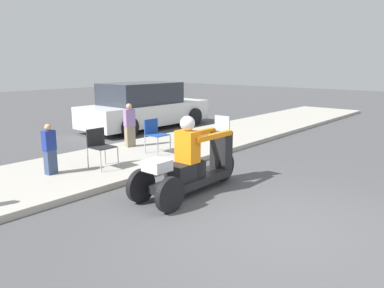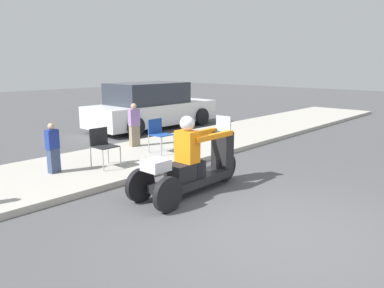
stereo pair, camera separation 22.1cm
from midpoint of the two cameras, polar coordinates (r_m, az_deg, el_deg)
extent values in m
plane|color=#4C4C4F|center=(5.44, 12.42, -12.80)|extent=(60.00, 60.00, 0.00)
cube|color=#B2ADA3|center=(8.45, -16.18, -3.52)|extent=(28.00, 2.80, 0.12)
cylinder|color=black|center=(7.41, 4.03, -3.43)|extent=(0.57, 0.10, 0.57)
cylinder|color=black|center=(5.84, -4.44, -7.74)|extent=(0.57, 0.10, 0.57)
cylinder|color=black|center=(6.31, -8.78, -6.33)|extent=(0.57, 0.10, 0.57)
cube|color=black|center=(6.71, -0.95, -5.58)|extent=(1.71, 0.47, 0.14)
cube|color=black|center=(6.52, -1.95, -4.09)|extent=(0.68, 0.37, 0.30)
cube|color=black|center=(7.26, 3.59, -1.35)|extent=(0.24, 0.37, 0.84)
cube|color=silver|center=(7.16, 3.74, 3.13)|extent=(0.03, 0.34, 0.30)
cube|color=silver|center=(5.99, -6.39, -3.27)|extent=(0.36, 0.37, 0.18)
cube|color=orange|center=(6.45, -1.68, -0.39)|extent=(0.26, 0.38, 0.55)
sphere|color=silver|center=(6.38, -1.70, 3.16)|extent=(0.26, 0.26, 0.26)
cube|color=black|center=(6.57, -0.12, -3.95)|extent=(0.14, 0.14, 0.30)
cube|color=black|center=(6.73, -1.67, -3.58)|extent=(0.14, 0.14, 0.30)
cube|color=orange|center=(6.67, 2.44, 1.22)|extent=(0.99, 0.09, 0.09)
cube|color=orange|center=(6.92, -0.16, 1.63)|extent=(0.99, 0.09, 0.09)
cube|color=gray|center=(10.01, -10.06, 1.17)|extent=(0.27, 0.21, 0.55)
cube|color=#9972B2|center=(9.93, -10.16, 3.97)|extent=(0.30, 0.21, 0.44)
sphere|color=tan|center=(9.90, -10.23, 5.66)|extent=(0.15, 0.15, 0.15)
cube|color=#38476B|center=(7.96, -21.49, -2.56)|extent=(0.23, 0.17, 0.49)
cube|color=navy|center=(7.87, -21.73, 0.52)|extent=(0.26, 0.18, 0.39)
sphere|color=tan|center=(7.83, -21.88, 2.38)|extent=(0.13, 0.13, 0.13)
cylinder|color=#A5A8AD|center=(8.91, -5.98, -0.44)|extent=(0.02, 0.02, 0.44)
cylinder|color=#A5A8AD|center=(9.21, -4.00, 0.02)|extent=(0.02, 0.02, 0.44)
cylinder|color=#A5A8AD|center=(9.23, -7.87, -0.05)|extent=(0.02, 0.02, 0.44)
cylinder|color=#A5A8AD|center=(9.52, -5.90, 0.37)|extent=(0.02, 0.02, 0.44)
cube|color=#1E479E|center=(9.17, -5.97, 1.39)|extent=(0.44, 0.44, 0.02)
cube|color=#1E479E|center=(9.30, -6.93, 2.64)|extent=(0.44, 0.03, 0.38)
cylinder|color=#A5A8AD|center=(7.78, -14.52, -2.62)|extent=(0.02, 0.02, 0.44)
cylinder|color=#A5A8AD|center=(8.03, -11.98, -2.03)|extent=(0.02, 0.02, 0.44)
cylinder|color=#A5A8AD|center=(8.13, -16.34, -2.08)|extent=(0.02, 0.02, 0.44)
cylinder|color=#A5A8AD|center=(8.38, -13.85, -1.54)|extent=(0.02, 0.02, 0.44)
cube|color=#232326|center=(8.02, -14.26, -0.47)|extent=(0.45, 0.45, 0.02)
cube|color=#232326|center=(8.17, -15.23, 0.99)|extent=(0.44, 0.03, 0.38)
cube|color=silver|center=(13.59, -7.44, 4.69)|extent=(4.87, 1.85, 0.72)
cube|color=#2D333D|center=(13.36, -8.30, 7.66)|extent=(2.68, 1.66, 0.73)
cylinder|color=black|center=(14.10, -0.09, 4.18)|extent=(0.64, 0.22, 0.64)
cylinder|color=black|center=(15.36, -5.34, 4.78)|extent=(0.64, 0.22, 0.64)
cylinder|color=black|center=(11.91, -10.08, 2.52)|extent=(0.64, 0.22, 0.64)
cylinder|color=black|center=(13.38, -15.12, 3.33)|extent=(0.64, 0.22, 0.64)
camera|label=1|loc=(0.11, -90.97, -0.21)|focal=35.00mm
camera|label=2|loc=(0.11, 89.03, 0.21)|focal=35.00mm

